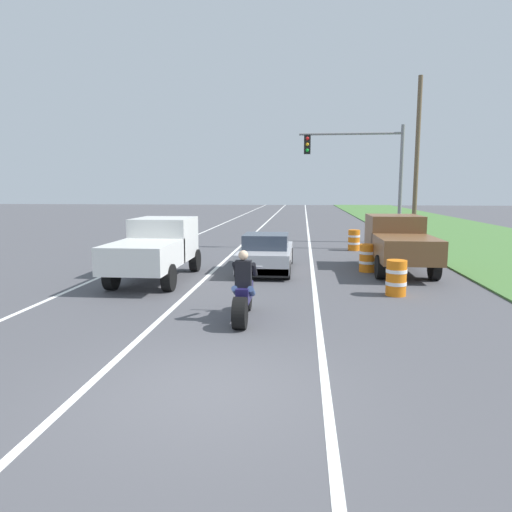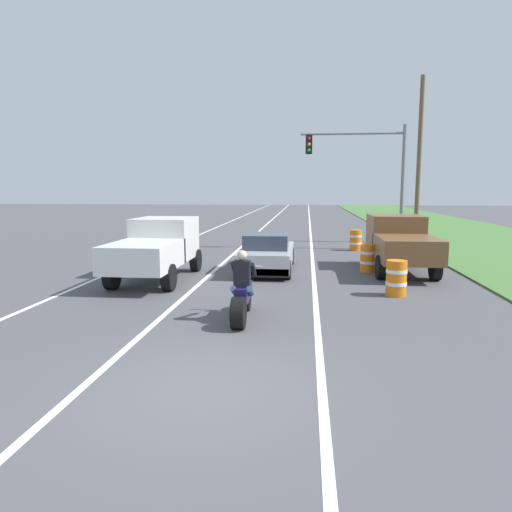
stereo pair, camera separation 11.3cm
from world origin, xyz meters
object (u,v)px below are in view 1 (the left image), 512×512
traffic_light_mast_near (368,167)px  construction_barrel_mid (367,258)px  pickup_truck_left_lane_white (156,246)px  construction_barrel_nearest (396,278)px  sports_car_silver (266,254)px  pickup_truck_right_shoulder_brown (398,241)px  construction_barrel_far (354,240)px  motorcycle_with_rider (243,295)px

traffic_light_mast_near → construction_barrel_mid: 7.46m
pickup_truck_left_lane_white → construction_barrel_nearest: bearing=-11.8°
sports_car_silver → construction_barrel_nearest: sports_car_silver is taller
pickup_truck_right_shoulder_brown → construction_barrel_mid: pickup_truck_right_shoulder_brown is taller
construction_barrel_nearest → pickup_truck_left_lane_white: bearing=168.2°
construction_barrel_mid → construction_barrel_far: (0.15, 5.93, 0.00)m
pickup_truck_left_lane_white → construction_barrel_far: (7.22, 8.17, -0.60)m
motorcycle_with_rider → construction_barrel_mid: 7.68m
pickup_truck_right_shoulder_brown → motorcycle_with_rider: bearing=-124.1°
pickup_truck_right_shoulder_brown → construction_barrel_nearest: size_ratio=4.80×
pickup_truck_right_shoulder_brown → construction_barrel_far: (-0.97, 5.67, -0.60)m
sports_car_silver → pickup_truck_right_shoulder_brown: bearing=5.4°
motorcycle_with_rider → sports_car_silver: size_ratio=0.51×
construction_barrel_far → pickup_truck_right_shoulder_brown: bearing=-80.3°
motorcycle_with_rider → construction_barrel_far: (3.79, 12.69, -0.09)m
traffic_light_mast_near → construction_barrel_far: (-0.65, -0.60, -3.52)m
sports_car_silver → traffic_light_mast_near: 8.74m
motorcycle_with_rider → construction_barrel_nearest: bearing=37.2°
sports_car_silver → pickup_truck_left_lane_white: (-3.44, -2.06, 0.48)m
motorcycle_with_rider → sports_car_silver: 6.57m
construction_barrel_nearest → sports_car_silver: bearing=137.6°
pickup_truck_right_shoulder_brown → construction_barrel_nearest: bearing=-101.5°
motorcycle_with_rider → construction_barrel_far: motorcycle_with_rider is taller
pickup_truck_right_shoulder_brown → construction_barrel_far: size_ratio=4.80×
pickup_truck_left_lane_white → construction_barrel_far: pickup_truck_left_lane_white is taller
motorcycle_with_rider → construction_barrel_nearest: size_ratio=2.21×
pickup_truck_left_lane_white → construction_barrel_nearest: (7.37, -1.53, -0.60)m
pickup_truck_left_lane_white → construction_barrel_far: 10.93m
pickup_truck_right_shoulder_brown → pickup_truck_left_lane_white: bearing=-163.0°
motorcycle_with_rider → construction_barrel_mid: (3.63, 6.76, -0.09)m
traffic_light_mast_near → motorcycle_with_rider: bearing=-108.5°
pickup_truck_right_shoulder_brown → traffic_light_mast_near: bearing=92.9°
pickup_truck_left_lane_white → pickup_truck_right_shoulder_brown: 8.57m
traffic_light_mast_near → construction_barrel_mid: traffic_light_mast_near is taller
sports_car_silver → construction_barrel_nearest: (3.93, -3.59, -0.13)m
construction_barrel_nearest → pickup_truck_right_shoulder_brown: bearing=78.5°
construction_barrel_mid → construction_barrel_nearest: bearing=-85.5°
pickup_truck_right_shoulder_brown → construction_barrel_nearest: pickup_truck_right_shoulder_brown is taller
traffic_light_mast_near → construction_barrel_mid: (-0.80, -6.53, -3.52)m
sports_car_silver → construction_barrel_mid: (3.64, 0.19, -0.13)m
pickup_truck_left_lane_white → construction_barrel_nearest: pickup_truck_left_lane_white is taller
pickup_truck_left_lane_white → sports_car_silver: bearing=30.9°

